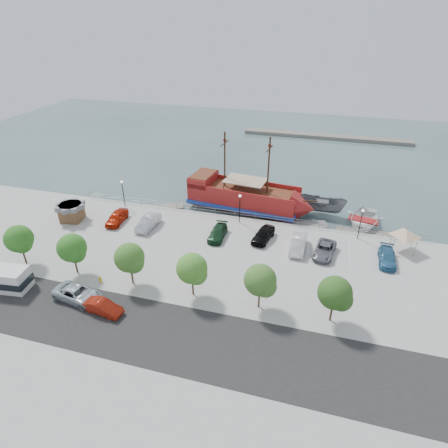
# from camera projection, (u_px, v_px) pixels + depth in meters

# --- Properties ---
(ground) EXTENTS (160.00, 160.00, 0.00)m
(ground) POSITION_uv_depth(u_px,v_px,m) (227.00, 253.00, 48.06)
(ground) COLOR #354D4E
(land_slab) EXTENTS (100.00, 58.00, 1.20)m
(land_slab) POSITION_uv_depth(u_px,v_px,m) (159.00, 388.00, 30.27)
(land_slab) COLOR #A3A3A3
(land_slab) RESTS_ON ground
(street) EXTENTS (100.00, 8.00, 0.04)m
(street) POSITION_uv_depth(u_px,v_px,m) (181.00, 338.00, 34.16)
(street) COLOR black
(street) RESTS_ON land_slab
(sidewalk) EXTENTS (100.00, 4.00, 0.05)m
(sidewalk) POSITION_uv_depth(u_px,v_px,m) (202.00, 296.00, 39.18)
(sidewalk) COLOR #9A9998
(sidewalk) RESTS_ON land_slab
(seawall_railing) EXTENTS (50.00, 0.06, 1.00)m
(seawall_railing) POSITION_uv_depth(u_px,v_px,m) (242.00, 215.00, 53.83)
(seawall_railing) COLOR slate
(seawall_railing) RESTS_ON land_slab
(far_shore) EXTENTS (40.00, 3.00, 0.80)m
(far_shore) POSITION_uv_depth(u_px,v_px,m) (326.00, 137.00, 91.56)
(far_shore) COLOR slate
(far_shore) RESTS_ON ground
(pirate_ship) EXTENTS (19.98, 7.48, 12.46)m
(pirate_ship) POSITION_uv_depth(u_px,v_px,m) (252.00, 199.00, 57.18)
(pirate_ship) COLOR maroon
(pirate_ship) RESTS_ON ground
(patrol_boat) EXTENTS (7.32, 3.57, 2.72)m
(patrol_boat) POSITION_uv_depth(u_px,v_px,m) (322.00, 206.00, 56.48)
(patrol_boat) COLOR slate
(patrol_boat) RESTS_ON ground
(speedboat) EXTENTS (6.97, 8.66, 1.59)m
(speedboat) POSITION_uv_depth(u_px,v_px,m) (363.00, 222.00, 53.51)
(speedboat) COLOR white
(speedboat) RESTS_ON ground
(dock_west) EXTENTS (6.94, 4.49, 0.38)m
(dock_west) POSITION_uv_depth(u_px,v_px,m) (162.00, 207.00, 58.76)
(dock_west) COLOR gray
(dock_west) RESTS_ON ground
(dock_mid) EXTENTS (7.58, 4.47, 0.42)m
(dock_mid) POSITION_uv_depth(u_px,v_px,m) (302.00, 226.00, 53.64)
(dock_mid) COLOR slate
(dock_mid) RESTS_ON ground
(dock_east) EXTENTS (7.47, 2.29, 0.42)m
(dock_east) POSITION_uv_depth(u_px,v_px,m) (364.00, 234.00, 51.65)
(dock_east) COLOR slate
(dock_east) RESTS_ON ground
(shed) EXTENTS (3.51, 3.51, 2.51)m
(shed) POSITION_uv_depth(u_px,v_px,m) (71.00, 212.00, 52.95)
(shed) COLOR brown
(shed) RESTS_ON land_slab
(canopy_tent) EXTENTS (4.11, 4.11, 3.32)m
(canopy_tent) POSITION_uv_depth(u_px,v_px,m) (407.00, 230.00, 45.47)
(canopy_tent) COLOR slate
(canopy_tent) RESTS_ON land_slab
(street_van) EXTENTS (5.61, 3.19, 1.48)m
(street_van) POSITION_uv_depth(u_px,v_px,m) (77.00, 294.00, 38.37)
(street_van) COLOR #A9B5BC
(street_van) RESTS_ON street
(street_sedan) EXTENTS (4.23, 1.94, 1.34)m
(street_sedan) POSITION_uv_depth(u_px,v_px,m) (103.00, 307.00, 36.75)
(street_sedan) COLOR maroon
(street_sedan) RESTS_ON street
(fire_hydrant) EXTENTS (0.27, 0.27, 0.77)m
(fire_hydrant) POSITION_uv_depth(u_px,v_px,m) (100.00, 279.00, 41.02)
(fire_hydrant) COLOR #D9BA04
(fire_hydrant) RESTS_ON sidewalk
(lamp_post_left) EXTENTS (0.36, 0.36, 4.28)m
(lamp_post_left) POSITION_uv_depth(u_px,v_px,m) (123.00, 189.00, 55.79)
(lamp_post_left) COLOR black
(lamp_post_left) RESTS_ON land_slab
(lamp_post_mid) EXTENTS (0.36, 0.36, 4.28)m
(lamp_post_mid) POSITION_uv_depth(u_px,v_px,m) (240.00, 204.00, 51.55)
(lamp_post_mid) COLOR black
(lamp_post_mid) RESTS_ON land_slab
(lamp_post_right) EXTENTS (0.36, 0.36, 4.28)m
(lamp_post_right) POSITION_uv_depth(u_px,v_px,m) (361.00, 219.00, 47.79)
(lamp_post_right) COLOR black
(lamp_post_right) RESTS_ON land_slab
(tree_a) EXTENTS (3.30, 3.20, 5.00)m
(tree_a) POSITION_uv_depth(u_px,v_px,m) (20.00, 240.00, 42.64)
(tree_a) COLOR #473321
(tree_a) RESTS_ON sidewalk
(tree_b) EXTENTS (3.30, 3.20, 5.00)m
(tree_b) POSITION_uv_depth(u_px,v_px,m) (73.00, 249.00, 40.99)
(tree_b) COLOR #473321
(tree_b) RESTS_ON sidewalk
(tree_c) EXTENTS (3.30, 3.20, 5.00)m
(tree_c) POSITION_uv_depth(u_px,v_px,m) (130.00, 259.00, 39.35)
(tree_c) COLOR #473321
(tree_c) RESTS_ON sidewalk
(tree_d) EXTENTS (3.30, 3.20, 5.00)m
(tree_d) POSITION_uv_depth(u_px,v_px,m) (193.00, 270.00, 37.70)
(tree_d) COLOR #473321
(tree_d) RESTS_ON sidewalk
(tree_e) EXTENTS (3.30, 3.20, 5.00)m
(tree_e) POSITION_uv_depth(u_px,v_px,m) (261.00, 282.00, 36.05)
(tree_e) COLOR #473321
(tree_e) RESTS_ON sidewalk
(tree_f) EXTENTS (3.30, 3.20, 5.00)m
(tree_f) POSITION_uv_depth(u_px,v_px,m) (336.00, 294.00, 34.41)
(tree_f) COLOR #473321
(tree_f) RESTS_ON sidewalk
(parked_car_a) EXTENTS (2.25, 4.83, 1.60)m
(parked_car_a) POSITION_uv_depth(u_px,v_px,m) (117.00, 217.00, 52.57)
(parked_car_a) COLOR #B51F06
(parked_car_a) RESTS_ON land_slab
(parked_car_b) EXTENTS (1.98, 4.95, 1.60)m
(parked_car_b) POSITION_uv_depth(u_px,v_px,m) (148.00, 222.00, 51.32)
(parked_car_b) COLOR #B8BABE
(parked_car_b) RESTS_ON land_slab
(parked_car_d) EXTENTS (1.99, 4.71, 1.36)m
(parked_car_d) POSITION_uv_depth(u_px,v_px,m) (218.00, 233.00, 49.10)
(parked_car_d) COLOR #15361D
(parked_car_d) RESTS_ON land_slab
(parked_car_e) EXTENTS (2.82, 5.00, 1.60)m
(parked_car_e) POSITION_uv_depth(u_px,v_px,m) (263.00, 234.00, 48.51)
(parked_car_e) COLOR black
(parked_car_e) RESTS_ON land_slab
(parked_car_f) EXTENTS (1.82, 4.99, 1.64)m
(parked_car_f) POSITION_uv_depth(u_px,v_px,m) (298.00, 244.00, 46.47)
(parked_car_f) COLOR silver
(parked_car_f) RESTS_ON land_slab
(parked_car_g) EXTENTS (3.05, 5.24, 1.37)m
(parked_car_g) POSITION_uv_depth(u_px,v_px,m) (324.00, 250.00, 45.57)
(parked_car_g) COLOR slate
(parked_car_g) RESTS_ON land_slab
(parked_car_h) EXTENTS (2.02, 4.73, 1.36)m
(parked_car_h) POSITION_uv_depth(u_px,v_px,m) (387.00, 257.00, 44.20)
(parked_car_h) COLOR #2E6892
(parked_car_h) RESTS_ON land_slab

